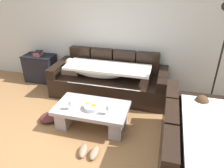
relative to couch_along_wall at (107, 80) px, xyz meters
name	(u,v)px	position (x,y,z in m)	size (l,w,h in m)	color
ground_plane	(68,143)	(-0.16, -1.62, -0.33)	(14.00, 14.00, 0.00)	olive
back_wall	(106,25)	(-0.16, 0.53, 1.02)	(9.00, 0.10, 2.70)	#B9BCBA
couch_along_wall	(107,80)	(0.00, 0.00, 0.00)	(2.36, 0.92, 0.88)	black
couch_near_window	(196,149)	(1.64, -1.63, 0.01)	(0.92, 2.03, 0.88)	black
coffee_table	(92,114)	(0.06, -1.12, -0.09)	(1.20, 0.68, 0.38)	#9E969C
fruit_bowl	(92,106)	(0.09, -1.17, 0.09)	(0.28, 0.28, 0.10)	silver
wine_glass_near_left	(70,103)	(-0.24, -1.28, 0.17)	(0.07, 0.07, 0.17)	silver
wine_glass_near_right	(108,108)	(0.37, -1.26, 0.17)	(0.07, 0.07, 0.17)	silver
open_magazine	(109,110)	(0.36, -1.14, 0.05)	(0.28, 0.21, 0.01)	white
side_cabinet	(41,68)	(-1.73, 0.23, -0.01)	(0.72, 0.44, 0.64)	black
book_stack_on_cabinet	(38,53)	(-1.73, 0.22, 0.36)	(0.19, 0.22, 0.10)	#B76623
floor_lamp	(219,53)	(2.00, -0.07, 0.79)	(0.33, 0.31, 1.95)	black
pair_of_shoes	(89,152)	(0.23, -1.76, -0.29)	(0.31, 0.29, 0.09)	#8C7259
crumpled_garment	(51,117)	(-0.71, -1.16, -0.27)	(0.40, 0.32, 0.12)	#4C2323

